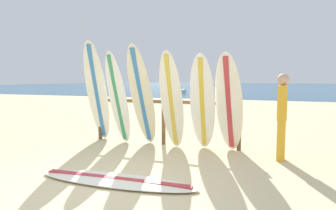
{
  "coord_description": "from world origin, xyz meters",
  "views": [
    {
      "loc": [
        2.2,
        -3.36,
        1.52
      ],
      "look_at": [
        -0.17,
        3.15,
        0.89
      ],
      "focal_mm": 31.09,
      "sensor_mm": 36.0,
      "label": 1
    }
  ],
  "objects_px": {
    "small_boat_offshore": "(178,90)",
    "beachgoer_standing": "(282,113)",
    "surfboard_leaning_right": "(229,104)",
    "surfboard_leaning_center_right": "(202,103)",
    "surfboard_leaning_center": "(172,101)",
    "surfboard_rack": "(164,112)",
    "surfboard_leaning_far_left": "(97,92)",
    "surfboard_lying_on_sand": "(116,180)",
    "surfboard_leaning_left": "(118,98)",
    "surfboard_leaning_center_left": "(142,96)"
  },
  "relations": [
    {
      "from": "surfboard_leaning_center_left",
      "to": "surfboard_leaning_center",
      "type": "distance_m",
      "value": 0.71
    },
    {
      "from": "surfboard_leaning_center_left",
      "to": "beachgoer_standing",
      "type": "height_order",
      "value": "surfboard_leaning_center_left"
    },
    {
      "from": "surfboard_leaning_far_left",
      "to": "beachgoer_standing",
      "type": "bearing_deg",
      "value": -2.42
    },
    {
      "from": "surfboard_lying_on_sand",
      "to": "small_boat_offshore",
      "type": "distance_m",
      "value": 27.81
    },
    {
      "from": "surfboard_leaning_right",
      "to": "surfboard_lying_on_sand",
      "type": "relative_size",
      "value": 0.81
    },
    {
      "from": "surfboard_leaning_center_left",
      "to": "surfboard_lying_on_sand",
      "type": "bearing_deg",
      "value": -74.8
    },
    {
      "from": "surfboard_leaning_left",
      "to": "surfboard_leaning_center_left",
      "type": "xyz_separation_m",
      "value": [
        0.61,
        -0.02,
        0.06
      ]
    },
    {
      "from": "beachgoer_standing",
      "to": "surfboard_leaning_center_right",
      "type": "bearing_deg",
      "value": 175.51
    },
    {
      "from": "surfboard_leaning_far_left",
      "to": "small_boat_offshore",
      "type": "xyz_separation_m",
      "value": [
        -5.96,
        24.45,
        -0.94
      ]
    },
    {
      "from": "surfboard_leaning_center_left",
      "to": "surfboard_leaning_right",
      "type": "distance_m",
      "value": 1.9
    },
    {
      "from": "surfboard_leaning_center_right",
      "to": "small_boat_offshore",
      "type": "bearing_deg",
      "value": 109.19
    },
    {
      "from": "surfboard_leaning_far_left",
      "to": "surfboard_leaning_center_left",
      "type": "height_order",
      "value": "surfboard_leaning_far_left"
    },
    {
      "from": "surfboard_rack",
      "to": "surfboard_leaning_far_left",
      "type": "height_order",
      "value": "surfboard_leaning_far_left"
    },
    {
      "from": "surfboard_leaning_center_left",
      "to": "beachgoer_standing",
      "type": "bearing_deg",
      "value": -1.74
    },
    {
      "from": "surfboard_leaning_far_left",
      "to": "small_boat_offshore",
      "type": "bearing_deg",
      "value": 103.69
    },
    {
      "from": "surfboard_leaning_center",
      "to": "beachgoer_standing",
      "type": "distance_m",
      "value": 2.2
    },
    {
      "from": "surfboard_leaning_center",
      "to": "surfboard_leaning_center_right",
      "type": "distance_m",
      "value": 0.66
    },
    {
      "from": "surfboard_leaning_far_left",
      "to": "surfboard_leaning_left",
      "type": "height_order",
      "value": "surfboard_leaning_far_left"
    },
    {
      "from": "surfboard_leaning_far_left",
      "to": "beachgoer_standing",
      "type": "xyz_separation_m",
      "value": [
        4.1,
        -0.17,
        -0.31
      ]
    },
    {
      "from": "small_boat_offshore",
      "to": "beachgoer_standing",
      "type": "bearing_deg",
      "value": -67.78
    },
    {
      "from": "surfboard_lying_on_sand",
      "to": "beachgoer_standing",
      "type": "xyz_separation_m",
      "value": [
        2.3,
        2.09,
        0.85
      ]
    },
    {
      "from": "surfboard_rack",
      "to": "surfboard_leaning_far_left",
      "type": "xyz_separation_m",
      "value": [
        -1.57,
        -0.31,
        0.44
      ]
    },
    {
      "from": "surfboard_leaning_center",
      "to": "surfboard_leaning_center_right",
      "type": "relative_size",
      "value": 1.04
    },
    {
      "from": "surfboard_rack",
      "to": "surfboard_leaning_center",
      "type": "xyz_separation_m",
      "value": [
        0.34,
        -0.4,
        0.29
      ]
    },
    {
      "from": "surfboard_leaning_left",
      "to": "surfboard_leaning_center_right",
      "type": "distance_m",
      "value": 1.98
    },
    {
      "from": "surfboard_rack",
      "to": "surfboard_leaning_center_right",
      "type": "bearing_deg",
      "value": -19.91
    },
    {
      "from": "surfboard_leaning_far_left",
      "to": "small_boat_offshore",
      "type": "height_order",
      "value": "surfboard_leaning_far_left"
    },
    {
      "from": "surfboard_leaning_right",
      "to": "surfboard_lying_on_sand",
      "type": "distance_m",
      "value": 2.78
    },
    {
      "from": "surfboard_leaning_center_right",
      "to": "surfboard_leaning_right",
      "type": "xyz_separation_m",
      "value": [
        0.54,
        0.04,
        0.01
      ]
    },
    {
      "from": "surfboard_leaning_center_left",
      "to": "surfboard_rack",
      "type": "bearing_deg",
      "value": 47.07
    },
    {
      "from": "surfboard_leaning_left",
      "to": "surfboard_leaning_right",
      "type": "height_order",
      "value": "surfboard_leaning_left"
    },
    {
      "from": "surfboard_rack",
      "to": "beachgoer_standing",
      "type": "distance_m",
      "value": 2.58
    },
    {
      "from": "surfboard_lying_on_sand",
      "to": "small_boat_offshore",
      "type": "relative_size",
      "value": 1.08
    },
    {
      "from": "surfboard_leaning_center_right",
      "to": "beachgoer_standing",
      "type": "xyz_separation_m",
      "value": [
        1.53,
        -0.12,
        -0.12
      ]
    },
    {
      "from": "surfboard_lying_on_sand",
      "to": "beachgoer_standing",
      "type": "height_order",
      "value": "beachgoer_standing"
    },
    {
      "from": "surfboard_leaning_left",
      "to": "surfboard_leaning_center_left",
      "type": "relative_size",
      "value": 0.95
    },
    {
      "from": "surfboard_leaning_far_left",
      "to": "surfboard_leaning_center_left",
      "type": "distance_m",
      "value": 1.21
    },
    {
      "from": "surfboard_leaning_left",
      "to": "surfboard_leaning_center_left",
      "type": "distance_m",
      "value": 0.62
    },
    {
      "from": "surfboard_leaning_center",
      "to": "beachgoer_standing",
      "type": "relative_size",
      "value": 1.31
    },
    {
      "from": "surfboard_leaning_center_left",
      "to": "surfboard_leaning_center_right",
      "type": "distance_m",
      "value": 1.37
    },
    {
      "from": "surfboard_rack",
      "to": "beachgoer_standing",
      "type": "xyz_separation_m",
      "value": [
        2.53,
        -0.48,
        0.13
      ]
    },
    {
      "from": "surfboard_leaning_center",
      "to": "beachgoer_standing",
      "type": "xyz_separation_m",
      "value": [
        2.19,
        -0.08,
        -0.17
      ]
    },
    {
      "from": "surfboard_leaning_center_right",
      "to": "surfboard_leaning_far_left",
      "type": "bearing_deg",
      "value": 178.82
    },
    {
      "from": "surfboard_leaning_right",
      "to": "small_boat_offshore",
      "type": "relative_size",
      "value": 0.87
    },
    {
      "from": "surfboard_leaning_center",
      "to": "surfboard_lying_on_sand",
      "type": "xyz_separation_m",
      "value": [
        -0.11,
        -2.17,
        -1.02
      ]
    },
    {
      "from": "surfboard_leaning_left",
      "to": "surfboard_leaning_center_left",
      "type": "bearing_deg",
      "value": -2.21
    },
    {
      "from": "surfboard_leaning_left",
      "to": "surfboard_leaning_far_left",
      "type": "bearing_deg",
      "value": 174.11
    },
    {
      "from": "surfboard_leaning_right",
      "to": "small_boat_offshore",
      "type": "distance_m",
      "value": 26.1
    },
    {
      "from": "surfboard_rack",
      "to": "surfboard_leaning_left",
      "type": "bearing_deg",
      "value": -159.35
    },
    {
      "from": "surfboard_leaning_center",
      "to": "surfboard_leaning_left",
      "type": "bearing_deg",
      "value": 178.46
    }
  ]
}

